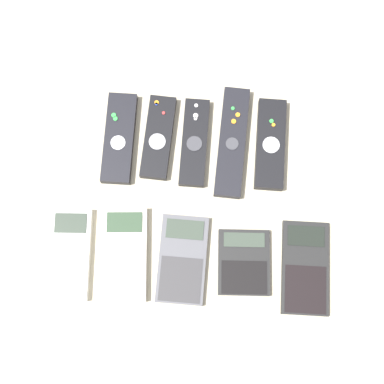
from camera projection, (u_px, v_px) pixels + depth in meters
ground_plane at (191, 205)px, 0.94m from camera, size 3.00×3.00×0.00m
remote_0 at (119, 138)px, 0.96m from camera, size 0.05×0.17×0.02m
remote_1 at (158, 137)px, 0.96m from camera, size 0.06×0.16×0.02m
remote_2 at (195, 143)px, 0.96m from camera, size 0.05×0.16×0.02m
remote_3 at (232, 142)px, 0.96m from camera, size 0.06×0.20×0.02m
remote_4 at (270, 144)px, 0.96m from camera, size 0.05×0.17×0.02m
calculator_0 at (70, 254)px, 0.92m from camera, size 0.07×0.16×0.02m
calculator_1 at (124, 254)px, 0.91m from camera, size 0.08×0.16×0.02m
calculator_2 at (182, 259)px, 0.91m from camera, size 0.09×0.15×0.01m
calculator_3 at (244, 262)px, 0.91m from camera, size 0.09×0.11×0.01m
calculator_4 at (305, 268)px, 0.91m from camera, size 0.08×0.16×0.01m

